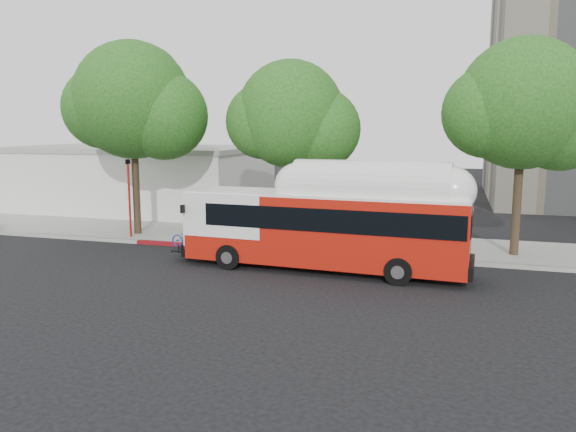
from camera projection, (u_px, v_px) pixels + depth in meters
The scene contains 10 objects.
ground at pixel (271, 276), 21.02m from camera, with size 120.00×120.00×0.00m, color black.
sidewalk at pixel (313, 241), 27.16m from camera, with size 60.00×5.00×0.15m, color gray.
curb_strip at pixel (299, 252), 24.70m from camera, with size 60.00×0.30×0.15m, color gray.
red_curb_segment at pixel (235, 248), 25.54m from camera, with size 10.00×0.32×0.16m, color maroon.
street_tree_left at pixel (142, 105), 27.64m from camera, with size 6.67×5.80×9.74m.
street_tree_mid at pixel (299, 119), 25.99m from camera, with size 5.75×5.00×8.62m.
street_tree_right at pixel (534, 109), 22.93m from camera, with size 6.21×5.40×9.18m.
low_commercial_bldg at pixel (139, 178), 37.87m from camera, with size 16.20×10.20×4.25m.
transit_bus at pixel (325, 230), 21.61m from camera, with size 11.82×2.99×3.46m.
signal_pole at pixel (129, 199), 27.55m from camera, with size 0.11×0.38×3.98m.
Camera 1 is at (6.41, -19.38, 5.53)m, focal length 35.00 mm.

